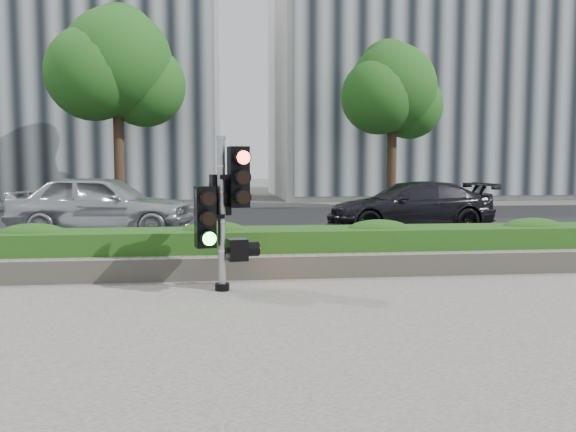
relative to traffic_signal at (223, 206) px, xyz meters
The scene contains 13 objects.
ground 1.95m from the traffic_signal, 45.77° to the right, with size 120.00×120.00×0.00m, color #51514C.
sidewalk 3.94m from the traffic_signal, 73.42° to the right, with size 16.00×11.00×0.03m, color #9E9389.
road 9.04m from the traffic_signal, 83.13° to the left, with size 60.00×13.00×0.02m, color black.
curb 2.58m from the traffic_signal, 62.39° to the left, with size 60.00×0.25×0.12m, color gray.
stone_wall 1.67m from the traffic_signal, 36.70° to the left, with size 12.00×0.32×0.34m, color gray.
hedge 1.98m from the traffic_signal, 53.51° to the left, with size 12.00×1.00×0.68m, color #3A7A25.
building_left 24.13m from the traffic_signal, 109.90° to the left, with size 16.00×9.00×15.00m, color #B7B7B2.
building_right 27.20m from the traffic_signal, 63.20° to the left, with size 18.00×10.00×12.00m, color #B7B7B2.
tree_left 14.42m from the traffic_signal, 104.36° to the left, with size 4.61×4.03×7.34m.
tree_right 16.21m from the traffic_signal, 65.60° to the left, with size 4.10×3.58×6.53m.
traffic_signal is the anchor object (origin of this frame).
car_silver 7.47m from the traffic_signal, 112.52° to the left, with size 1.76×4.38×1.49m, color #B6B9BE.
car_dark 8.56m from the traffic_signal, 55.00° to the left, with size 1.77×4.37×1.27m, color black.
Camera 1 is at (-1.16, -7.22, 1.78)m, focal length 38.00 mm.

